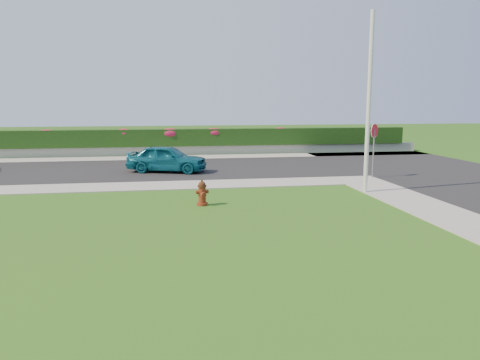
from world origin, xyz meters
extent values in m
plane|color=black|center=(0.00, 0.00, 0.00)|extent=(120.00, 120.00, 0.00)
cube|color=black|center=(-5.00, 14.00, 0.02)|extent=(26.00, 8.00, 0.04)
cube|color=gray|center=(-6.00, 9.00, 0.02)|extent=(24.00, 2.00, 0.04)
cube|color=gray|center=(7.00, 9.00, 0.02)|extent=(2.00, 2.00, 0.04)
cube|color=gray|center=(-1.00, 19.00, 0.02)|extent=(34.00, 2.00, 0.04)
cube|color=gray|center=(-1.00, 20.50, 0.30)|extent=(34.00, 0.40, 0.60)
cube|color=black|center=(-1.00, 20.60, 1.15)|extent=(32.00, 0.90, 1.10)
cylinder|color=#53180D|center=(-0.27, 5.09, 0.04)|extent=(0.37, 0.37, 0.09)
cylinder|color=#53180D|center=(-0.27, 5.09, 0.37)|extent=(0.25, 0.25, 0.57)
cylinder|color=#311B0D|center=(-0.27, 5.09, 0.65)|extent=(0.31, 0.31, 0.05)
sphere|color=#311B0D|center=(-0.27, 5.09, 0.69)|extent=(0.25, 0.25, 0.25)
cylinder|color=#311B0D|center=(-0.27, 5.09, 0.83)|extent=(0.08, 0.08, 0.08)
cylinder|color=#53180D|center=(-0.43, 5.05, 0.46)|extent=(0.13, 0.14, 0.12)
cylinder|color=#53180D|center=(-0.11, 5.13, 0.46)|extent=(0.13, 0.14, 0.12)
cylinder|color=#53180D|center=(-0.24, 4.93, 0.39)|extent=(0.19, 0.16, 0.16)
imported|color=#0D566A|center=(-1.37, 12.79, 0.70)|extent=(4.18, 2.71, 1.32)
cylinder|color=silver|center=(6.08, 6.31, 3.37)|extent=(0.16, 0.16, 6.73)
cylinder|color=slate|center=(7.86, 9.49, 1.11)|extent=(0.06, 0.06, 2.22)
cylinder|color=red|center=(7.86, 9.49, 2.17)|extent=(0.53, 0.42, 0.65)
cylinder|color=white|center=(7.86, 9.49, 2.17)|extent=(0.55, 0.43, 0.69)
ellipsoid|color=#BA203E|center=(-8.72, 20.50, 1.49)|extent=(1.08, 0.69, 0.54)
ellipsoid|color=#BA203E|center=(-4.00, 20.50, 1.48)|extent=(1.12, 0.72, 0.56)
ellipsoid|color=#BA203E|center=(-1.09, 20.50, 1.43)|extent=(1.34, 0.86, 0.67)
ellipsoid|color=#BA203E|center=(1.81, 20.50, 1.45)|extent=(1.24, 0.80, 0.62)
ellipsoid|color=#BA203E|center=(6.29, 20.50, 1.48)|extent=(1.09, 0.70, 0.55)
camera|label=1|loc=(-1.49, -10.31, 3.43)|focal=35.00mm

